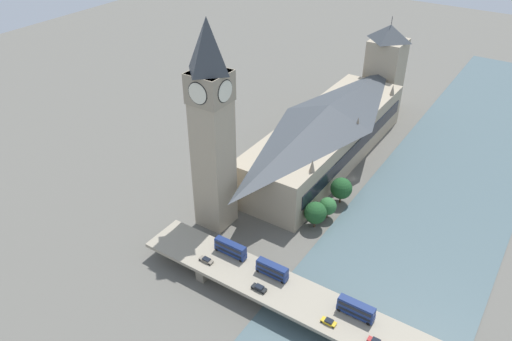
% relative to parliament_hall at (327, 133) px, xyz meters
% --- Properties ---
extents(ground_plane, '(600.00, 600.00, 0.00)m').
position_rel_parliament_hall_xyz_m(ground_plane, '(-17.30, 8.00, -13.02)').
color(ground_plane, '#605E56').
extents(river_water, '(55.95, 360.00, 0.30)m').
position_rel_parliament_hall_xyz_m(river_water, '(-51.27, 8.00, -12.87)').
color(river_water, '#4C6066').
rests_on(river_water, ground_plane).
extents(parliament_hall, '(29.05, 104.05, 26.24)m').
position_rel_parliament_hall_xyz_m(parliament_hall, '(0.00, 0.00, 0.00)').
color(parliament_hall, tan).
rests_on(parliament_hall, ground_plane).
extents(clock_tower, '(12.36, 12.36, 75.31)m').
position_rel_parliament_hall_xyz_m(clock_tower, '(13.29, 61.60, 27.15)').
color(clock_tower, tan).
rests_on(clock_tower, ground_plane).
extents(victoria_tower, '(16.83, 16.83, 47.74)m').
position_rel_parliament_hall_xyz_m(victoria_tower, '(0.05, -64.44, 8.85)').
color(victoria_tower, tan).
rests_on(victoria_tower, ground_plane).
extents(road_bridge, '(143.89, 15.31, 6.27)m').
position_rel_parliament_hall_xyz_m(road_bridge, '(-51.27, 82.84, -7.93)').
color(road_bridge, gray).
rests_on(road_bridge, ground_plane).
extents(double_decker_bus_lead, '(11.24, 2.52, 4.91)m').
position_rel_parliament_hall_xyz_m(double_decker_bus_lead, '(-5.79, 79.00, -4.05)').
color(double_decker_bus_lead, navy).
rests_on(double_decker_bus_lead, road_bridge).
extents(double_decker_bus_mid, '(10.41, 2.63, 4.60)m').
position_rel_parliament_hall_xyz_m(double_decker_bus_mid, '(-21.86, 79.67, -4.22)').
color(double_decker_bus_mid, navy).
rests_on(double_decker_bus_mid, road_bridge).
extents(double_decker_bus_rear, '(10.74, 2.64, 4.92)m').
position_rel_parliament_hall_xyz_m(double_decker_bus_rear, '(-49.42, 80.06, -4.03)').
color(double_decker_bus_rear, navy).
rests_on(double_decker_bus_rear, road_bridge).
extents(car_northbound_lead, '(4.62, 1.94, 1.52)m').
position_rel_parliament_hall_xyz_m(car_northbound_lead, '(-21.80, 86.78, -6.00)').
color(car_northbound_lead, black).
rests_on(car_northbound_lead, road_bridge).
extents(car_southbound_lead, '(4.75, 1.82, 1.26)m').
position_rel_parliament_hall_xyz_m(car_southbound_lead, '(-1.31, 85.91, -6.10)').
color(car_southbound_lead, slate).
rests_on(car_southbound_lead, road_bridge).
extents(car_southbound_extra, '(4.27, 1.84, 1.33)m').
position_rel_parliament_hall_xyz_m(car_southbound_extra, '(-44.49, 86.64, -6.09)').
color(car_southbound_extra, gold).
rests_on(car_southbound_extra, road_bridge).
extents(tree_embankment_near, '(8.15, 8.15, 10.42)m').
position_rel_parliament_hall_xyz_m(tree_embankment_near, '(-18.39, 44.73, -6.69)').
color(tree_embankment_near, brown).
rests_on(tree_embankment_near, ground_plane).
extents(tree_embankment_mid, '(6.65, 6.65, 8.68)m').
position_rel_parliament_hall_xyz_m(tree_embankment_mid, '(-19.73, 37.50, -7.68)').
color(tree_embankment_mid, brown).
rests_on(tree_embankment_mid, ground_plane).
extents(tree_embankment_far, '(8.38, 8.38, 10.88)m').
position_rel_parliament_hall_xyz_m(tree_embankment_far, '(-19.70, 26.06, -6.35)').
color(tree_embankment_far, brown).
rests_on(tree_embankment_far, ground_plane).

